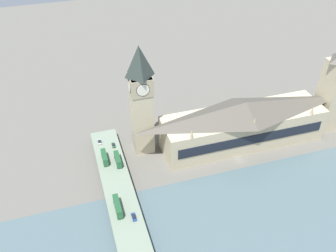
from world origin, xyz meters
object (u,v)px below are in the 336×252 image
object	(u,v)px
car_northbound_mid	(99,142)
car_southbound_lead	(113,145)
victoria_tower	(335,90)
double_decker_bus_mid	(118,206)
parliament_hall	(243,123)
road_bridge	(133,243)
clock_tower	(141,99)
double_decker_bus_lead	(105,157)
double_decker_bus_rear	(118,159)
car_northbound_tail	(134,217)

from	to	relation	value
car_northbound_mid	car_southbound_lead	distance (m)	8.82
victoria_tower	double_decker_bus_mid	bearing A→B (deg)	104.00
parliament_hall	road_bridge	distance (m)	95.24
car_southbound_lead	road_bridge	bearing A→B (deg)	176.78
clock_tower	car_southbound_lead	bearing A→B (deg)	87.96
double_decker_bus_lead	car_northbound_mid	bearing A→B (deg)	1.66
road_bridge	double_decker_bus_lead	bearing A→B (deg)	3.14
road_bridge	double_decker_bus_rear	bearing A→B (deg)	-3.88
parliament_hall	double_decker_bus_rear	size ratio (longest dim) A/B	9.29
double_decker_bus_lead	double_decker_bus_mid	distance (m)	35.79
victoria_tower	double_decker_bus_rear	world-z (taller)	victoria_tower
double_decker_bus_mid	road_bridge	bearing A→B (deg)	-171.58
car_northbound_mid	car_northbound_tail	world-z (taller)	car_northbound_mid
car_northbound_mid	car_southbound_lead	xyz separation A→B (m)	(-5.15, -7.16, 0.03)
double_decker_bus_mid	car_northbound_mid	distance (m)	51.80
double_decker_bus_rear	car_northbound_tail	distance (m)	38.68
victoria_tower	double_decker_bus_mid	size ratio (longest dim) A/B	4.59
double_decker_bus_lead	car_northbound_tail	xyz separation A→B (m)	(-42.37, -6.29, -1.98)
road_bridge	double_decker_bus_lead	world-z (taller)	double_decker_bus_lead
car_northbound_tail	road_bridge	bearing A→B (deg)	165.23
double_decker_bus_lead	double_decker_bus_mid	xyz separation A→B (m)	(-35.78, -0.18, 0.17)
double_decker_bus_lead	double_decker_bus_mid	world-z (taller)	double_decker_bus_mid
parliament_hall	road_bridge	world-z (taller)	parliament_hall
parliament_hall	road_bridge	size ratio (longest dim) A/B	0.59
clock_tower	car_northbound_tail	bearing A→B (deg)	161.47
car_northbound_tail	double_decker_bus_lead	bearing A→B (deg)	8.44
double_decker_bus_mid	car_southbound_lead	world-z (taller)	double_decker_bus_mid
road_bridge	car_southbound_lead	distance (m)	65.78
clock_tower	car_northbound_tail	world-z (taller)	clock_tower
double_decker_bus_rear	car_northbound_mid	size ratio (longest dim) A/B	2.43
victoria_tower	car_northbound_tail	distance (m)	141.17
road_bridge	double_decker_bus_lead	size ratio (longest dim) A/B	15.75
victoria_tower	car_northbound_mid	xyz separation A→B (m)	(16.91, 140.32, -19.29)
double_decker_bus_lead	double_decker_bus_rear	size ratio (longest dim) A/B	1.01
car_southbound_lead	double_decker_bus_rear	bearing A→B (deg)	179.08
clock_tower	car_northbound_mid	xyz separation A→B (m)	(5.76, 24.37, -28.41)
victoria_tower	clock_tower	bearing A→B (deg)	84.51
car_northbound_tail	clock_tower	bearing A→B (deg)	-18.53
car_northbound_mid	parliament_hall	bearing A→B (deg)	-101.77
victoria_tower	car_southbound_lead	world-z (taller)	victoria_tower
clock_tower	road_bridge	distance (m)	74.65
road_bridge	car_southbound_lead	bearing A→B (deg)	-3.22
victoria_tower	car_southbound_lead	distance (m)	135.05
victoria_tower	car_southbound_lead	bearing A→B (deg)	84.95
car_northbound_mid	double_decker_bus_lead	bearing A→B (deg)	-178.34
double_decker_bus_lead	car_northbound_tail	size ratio (longest dim) A/B	2.18
parliament_hall	car_southbound_lead	size ratio (longest dim) A/B	23.71
victoria_tower	double_decker_bus_mid	xyz separation A→B (m)	(-34.84, 139.67, -17.17)
road_bridge	car_northbound_mid	xyz separation A→B (m)	(70.80, 3.47, 1.69)
double_decker_bus_lead	car_northbound_mid	size ratio (longest dim) A/B	2.45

